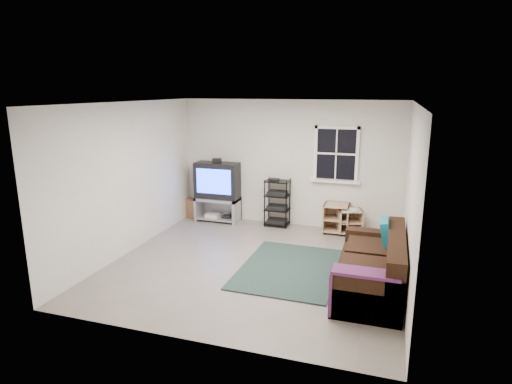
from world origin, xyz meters
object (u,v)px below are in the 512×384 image
(av_rack, at_px, (277,206))
(side_table_right, at_px, (349,219))
(tv_unit, at_px, (218,187))
(sofa, at_px, (373,269))
(side_table_left, at_px, (337,217))

(av_rack, relative_size, side_table_right, 1.75)
(tv_unit, relative_size, side_table_right, 2.41)
(tv_unit, height_order, sofa, tv_unit)
(av_rack, bearing_deg, sofa, -49.99)
(tv_unit, bearing_deg, av_rack, 2.40)
(av_rack, height_order, sofa, av_rack)
(tv_unit, distance_m, av_rack, 1.36)
(side_table_right, height_order, sofa, sofa)
(av_rack, bearing_deg, tv_unit, -177.60)
(av_rack, bearing_deg, side_table_left, -1.14)
(side_table_left, bearing_deg, tv_unit, -179.31)
(side_table_right, distance_m, sofa, 2.51)
(side_table_left, relative_size, sofa, 0.29)
(tv_unit, bearing_deg, side_table_left, 0.69)
(tv_unit, xyz_separation_m, av_rack, (1.32, 0.06, -0.32))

